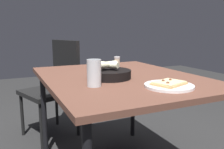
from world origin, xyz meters
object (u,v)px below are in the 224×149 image
at_px(beer_glass, 94,75).
at_px(bread_basket, 109,73).
at_px(chair_far, 56,82).
at_px(dining_table, 120,84).
at_px(pepper_shaker, 117,62).
at_px(pizza_plate, 169,85).

bearing_deg(beer_glass, bread_basket, 44.88).
xyz_separation_m(bread_basket, chair_far, (-0.14, 0.94, -0.23)).
bearing_deg(dining_table, beer_glass, -142.16).
distance_m(bread_basket, pepper_shaker, 0.45).
xyz_separation_m(dining_table, beer_glass, (-0.25, -0.20, 0.12)).
relative_size(beer_glass, chair_far, 0.16).
relative_size(pepper_shaker, chair_far, 0.09).
distance_m(dining_table, chair_far, 0.94).
bearing_deg(pepper_shaker, chair_far, 123.58).
bearing_deg(dining_table, chair_far, 104.28).
bearing_deg(pizza_plate, bread_basket, 118.78).
relative_size(dining_table, pizza_plate, 4.69).
distance_m(pizza_plate, pepper_shaker, 0.72).
bearing_deg(chair_far, beer_glass, -91.12).
bearing_deg(pepper_shaker, pizza_plate, -94.13).
bearing_deg(pepper_shaker, bread_basket, -122.17).
relative_size(beer_glass, pepper_shaker, 1.65).
xyz_separation_m(pepper_shaker, chair_far, (-0.37, 0.56, -0.24)).
distance_m(beer_glass, pepper_shaker, 0.67).
distance_m(pepper_shaker, chair_far, 0.72).
bearing_deg(chair_far, pepper_shaker, -56.42).
distance_m(dining_table, pizza_plate, 0.40).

